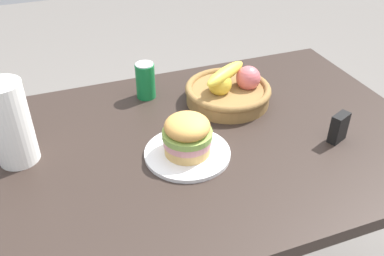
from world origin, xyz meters
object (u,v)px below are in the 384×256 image
(napkin_holder, at_px, (339,128))
(soda_can, at_px, (145,81))
(paper_towel_roll, at_px, (10,124))
(sandwich, at_px, (187,135))
(fruit_basket, at_px, (229,90))
(plate, at_px, (187,153))

(napkin_holder, bearing_deg, soda_can, 112.72)
(soda_can, distance_m, paper_towel_roll, 0.48)
(sandwich, height_order, paper_towel_roll, paper_towel_roll)
(fruit_basket, xyz_separation_m, paper_towel_roll, (-0.68, -0.08, 0.08))
(sandwich, bearing_deg, paper_towel_roll, 161.72)
(soda_can, relative_size, fruit_basket, 0.43)
(sandwich, distance_m, napkin_holder, 0.45)
(paper_towel_roll, bearing_deg, soda_can, 26.39)
(sandwich, xyz_separation_m, soda_can, (-0.02, 0.36, -0.01))
(sandwich, relative_size, fruit_basket, 0.48)
(plate, height_order, napkin_holder, napkin_holder)
(plate, relative_size, napkin_holder, 2.73)
(fruit_basket, distance_m, paper_towel_roll, 0.69)
(napkin_holder, bearing_deg, paper_towel_roll, 141.85)
(soda_can, relative_size, napkin_holder, 1.40)
(fruit_basket, bearing_deg, napkin_holder, -56.45)
(fruit_basket, relative_size, napkin_holder, 3.22)
(sandwich, height_order, soda_can, sandwich)
(sandwich, relative_size, soda_can, 1.11)
(soda_can, height_order, napkin_holder, soda_can)
(paper_towel_roll, distance_m, napkin_holder, 0.92)
(fruit_basket, bearing_deg, paper_towel_roll, -173.30)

